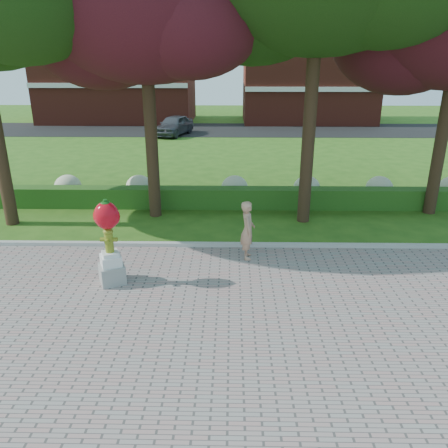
{
  "coord_description": "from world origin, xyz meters",
  "views": [
    {
      "loc": [
        0.88,
        -9.57,
        5.49
      ],
      "look_at": [
        0.69,
        1.0,
        1.53
      ],
      "focal_mm": 35.0,
      "sensor_mm": 36.0,
      "label": 1
    }
  ],
  "objects": [
    {
      "name": "ground",
      "position": [
        0.0,
        0.0,
        0.0
      ],
      "size": [
        100.0,
        100.0,
        0.0
      ],
      "primitive_type": "plane",
      "color": "#2B5715",
      "rests_on": "ground"
    },
    {
      "name": "walkway",
      "position": [
        0.0,
        -4.0,
        0.02
      ],
      "size": [
        40.0,
        14.0,
        0.04
      ],
      "primitive_type": "cube",
      "color": "gray",
      "rests_on": "ground"
    },
    {
      "name": "curb",
      "position": [
        0.0,
        3.0,
        0.07
      ],
      "size": [
        40.0,
        0.18,
        0.15
      ],
      "primitive_type": "cube",
      "color": "#ADADA5",
      "rests_on": "ground"
    },
    {
      "name": "lawn_hedge",
      "position": [
        0.0,
        7.0,
        0.4
      ],
      "size": [
        24.0,
        0.7,
        0.8
      ],
      "primitive_type": "cube",
      "color": "#174313",
      "rests_on": "ground"
    },
    {
      "name": "hydrangea_row",
      "position": [
        0.57,
        8.0,
        0.55
      ],
      "size": [
        20.1,
        1.1,
        0.99
      ],
      "color": "#BBB98E",
      "rests_on": "ground"
    },
    {
      "name": "street",
      "position": [
        0.0,
        28.0,
        0.01
      ],
      "size": [
        50.0,
        8.0,
        0.02
      ],
      "primitive_type": "cube",
      "color": "black",
      "rests_on": "ground"
    },
    {
      "name": "building_left",
      "position": [
        -10.0,
        34.0,
        3.5
      ],
      "size": [
        14.0,
        8.0,
        7.0
      ],
      "primitive_type": "cube",
      "color": "maroon",
      "rests_on": "ground"
    },
    {
      "name": "building_right",
      "position": [
        8.0,
        34.0,
        3.2
      ],
      "size": [
        12.0,
        8.0,
        6.4
      ],
      "primitive_type": "cube",
      "color": "maroon",
      "rests_on": "ground"
    },
    {
      "name": "tree_mid_left",
      "position": [
        -2.1,
        6.08,
        7.3
      ],
      "size": [
        8.25,
        7.04,
        10.69
      ],
      "color": "black",
      "rests_on": "ground"
    },
    {
      "name": "hydrant_sculpture",
      "position": [
        -2.23,
        0.57,
        1.24
      ],
      "size": [
        0.82,
        0.82,
        2.27
      ],
      "rotation": [
        0.0,
        0.0,
        0.43
      ],
      "color": "gray",
      "rests_on": "walkway"
    },
    {
      "name": "woman",
      "position": [
        1.35,
        2.18,
        0.91
      ],
      "size": [
        0.44,
        0.65,
        1.74
      ],
      "primitive_type": "imported",
      "rotation": [
        0.0,
        0.0,
        1.6
      ],
      "color": "tan",
      "rests_on": "walkway"
    },
    {
      "name": "parked_car",
      "position": [
        -3.67,
        25.0,
        0.79
      ],
      "size": [
        3.07,
        4.85,
        1.54
      ],
      "primitive_type": "imported",
      "rotation": [
        0.0,
        0.0,
        -0.3
      ],
      "color": "#43454B",
      "rests_on": "street"
    }
  ]
}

